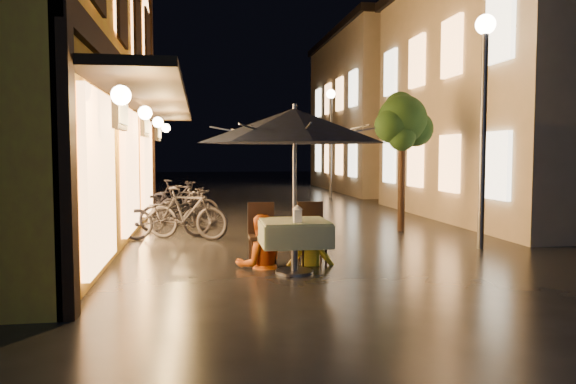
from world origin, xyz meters
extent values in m
plane|color=black|center=(0.00, 0.00, 0.00)|extent=(90.00, 90.00, 0.00)
cube|color=orange|center=(-5.75, 4.00, 3.50)|extent=(4.50, 11.00, 7.00)
cube|color=black|center=(-3.47, 4.00, 3.30)|extent=(0.12, 11.00, 0.35)
cube|color=black|center=(-2.90, 4.00, 2.75)|extent=(1.20, 10.50, 0.12)
cube|color=#FFAD62|center=(-3.44, 5.50, 4.60)|extent=(0.10, 0.90, 1.50)
cube|color=#FFAD62|center=(-3.44, 8.00, 4.60)|extent=(0.10, 0.90, 1.50)
cube|color=#FFAD62|center=(-3.44, 0.50, 1.40)|extent=(0.10, 2.20, 2.40)
cube|color=#FFAD62|center=(-3.44, 4.00, 1.40)|extent=(0.10, 2.20, 2.40)
cube|color=#FFAD62|center=(-3.44, 7.50, 1.40)|extent=(0.10, 2.20, 2.40)
cube|color=tan|center=(7.50, 6.50, 3.25)|extent=(7.00, 9.00, 6.50)
cube|color=#FFAD62|center=(3.95, 3.20, 1.50)|extent=(0.10, 1.00, 1.40)
cube|color=#FFAD62|center=(3.95, 3.20, 4.30)|extent=(0.10, 1.00, 1.40)
cube|color=#FFAD62|center=(3.95, 5.40, 1.50)|extent=(0.10, 1.00, 1.40)
cube|color=#FFAD62|center=(3.95, 5.40, 4.30)|extent=(0.10, 1.00, 1.40)
cube|color=#FFAD62|center=(3.95, 7.60, 1.50)|extent=(0.10, 1.00, 1.40)
cube|color=#FFAD62|center=(3.95, 7.60, 4.30)|extent=(0.10, 1.00, 1.40)
cube|color=#FFAD62|center=(3.95, 9.80, 1.50)|extent=(0.10, 1.00, 1.40)
cube|color=#FFAD62|center=(3.95, 9.80, 4.30)|extent=(0.10, 1.00, 1.40)
cube|color=tan|center=(7.50, 18.00, 3.50)|extent=(7.00, 10.00, 7.00)
cube|color=black|center=(7.50, 18.00, 7.15)|extent=(7.30, 10.30, 0.30)
cube|color=#FFAD62|center=(3.95, 14.20, 1.50)|extent=(0.10, 1.00, 1.40)
cube|color=#FFAD62|center=(3.95, 14.20, 4.30)|extent=(0.10, 1.00, 1.40)
cube|color=#FFAD62|center=(3.95, 16.40, 1.50)|extent=(0.10, 1.00, 1.40)
cube|color=#FFAD62|center=(3.95, 16.40, 4.30)|extent=(0.10, 1.00, 1.40)
cube|color=#FFAD62|center=(3.95, 18.60, 1.50)|extent=(0.10, 1.00, 1.40)
cube|color=#FFAD62|center=(3.95, 18.60, 4.30)|extent=(0.10, 1.00, 1.40)
cube|color=#FFAD62|center=(3.95, 20.80, 1.50)|extent=(0.10, 1.00, 1.40)
cube|color=#FFAD62|center=(3.95, 20.80, 4.30)|extent=(0.10, 1.00, 1.40)
cylinder|color=black|center=(2.40, 4.50, 1.10)|extent=(0.16, 0.16, 2.20)
sphere|color=black|center=(2.40, 4.50, 2.50)|extent=(1.10, 1.10, 1.10)
sphere|color=black|center=(2.75, 4.60, 2.30)|extent=(0.80, 0.80, 0.80)
sphere|color=black|center=(2.10, 4.35, 2.35)|extent=(0.76, 0.76, 0.76)
sphere|color=black|center=(2.45, 4.80, 2.80)|extent=(0.70, 0.70, 0.70)
sphere|color=black|center=(2.30, 4.25, 2.10)|extent=(0.60, 0.60, 0.60)
cylinder|color=#59595E|center=(3.00, 2.00, 2.00)|extent=(0.12, 0.12, 4.00)
sphere|color=beige|center=(3.00, 2.00, 4.05)|extent=(0.36, 0.36, 0.36)
cylinder|color=#59595E|center=(3.00, 14.00, 2.00)|extent=(0.12, 0.12, 4.00)
sphere|color=beige|center=(3.00, 14.00, 4.05)|extent=(0.36, 0.36, 0.36)
cylinder|color=#59595E|center=(-0.72, 0.48, 0.36)|extent=(0.10, 0.10, 0.72)
cylinder|color=#59595E|center=(-0.72, 0.48, 0.02)|extent=(0.56, 0.56, 0.04)
cube|color=#30583B|center=(-0.72, 0.48, 0.75)|extent=(0.95, 0.95, 0.06)
cube|color=#30583B|center=(-0.24, 0.48, 0.58)|extent=(0.04, 0.95, 0.33)
cube|color=#30583B|center=(-1.19, 0.48, 0.58)|extent=(0.04, 0.95, 0.33)
cube|color=#30583B|center=(-0.72, 0.96, 0.58)|extent=(0.95, 0.04, 0.33)
cube|color=#30583B|center=(-0.72, 0.01, 0.58)|extent=(0.95, 0.04, 0.33)
cylinder|color=#59595E|center=(-0.72, 0.48, 1.15)|extent=(0.05, 0.05, 2.30)
cone|color=black|center=(-0.72, 0.48, 2.15)|extent=(2.78, 2.78, 0.50)
cylinder|color=#59595E|center=(-0.72, 0.48, 2.40)|extent=(0.06, 0.06, 0.12)
cube|color=black|center=(-1.12, 1.13, 0.45)|extent=(0.42, 0.42, 0.05)
cube|color=black|center=(-1.12, 1.32, 0.70)|extent=(0.42, 0.04, 0.55)
cylinder|color=black|center=(-1.30, 0.95, 0.21)|extent=(0.04, 0.04, 0.43)
cylinder|color=black|center=(-0.94, 0.95, 0.21)|extent=(0.04, 0.04, 0.43)
cylinder|color=black|center=(-1.30, 1.31, 0.21)|extent=(0.04, 0.04, 0.43)
cylinder|color=black|center=(-0.94, 1.31, 0.21)|extent=(0.04, 0.04, 0.43)
cube|color=black|center=(-0.32, 1.13, 0.45)|extent=(0.42, 0.42, 0.05)
cube|color=black|center=(-0.32, 1.32, 0.70)|extent=(0.42, 0.04, 0.55)
cylinder|color=black|center=(-0.50, 0.95, 0.21)|extent=(0.04, 0.04, 0.43)
cylinder|color=black|center=(-0.14, 0.95, 0.21)|extent=(0.04, 0.04, 0.43)
cylinder|color=black|center=(-0.50, 1.31, 0.21)|extent=(0.04, 0.04, 0.43)
cylinder|color=black|center=(-0.14, 1.31, 0.21)|extent=(0.04, 0.04, 0.43)
cube|color=white|center=(-0.72, 0.23, 0.87)|extent=(0.11, 0.11, 0.18)
cube|color=#FFD88C|center=(-0.72, 0.23, 0.86)|extent=(0.07, 0.07, 0.12)
cone|color=white|center=(-0.72, 0.23, 0.99)|extent=(0.16, 0.16, 0.07)
imported|color=#C25210|center=(-1.17, 1.00, 0.79)|extent=(0.83, 0.68, 1.58)
imported|color=yellow|center=(-0.37, 1.07, 0.74)|extent=(1.02, 0.67, 1.49)
imported|color=black|center=(-2.74, 4.18, 0.49)|extent=(1.97, 1.07, 0.98)
imported|color=black|center=(-2.34, 3.96, 0.53)|extent=(1.82, 1.18, 1.06)
imported|color=black|center=(-2.54, 5.24, 0.47)|extent=(1.89, 1.12, 0.94)
imported|color=black|center=(-2.36, 6.82, 0.47)|extent=(1.63, 0.87, 0.94)
imported|color=black|center=(-2.79, 7.96, 0.49)|extent=(1.97, 1.35, 0.98)
imported|color=black|center=(-2.72, 8.46, 0.50)|extent=(1.74, 0.99, 1.01)
camera|label=1|loc=(-2.07, -7.52, 1.76)|focal=35.00mm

